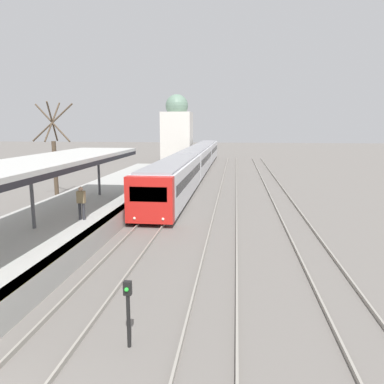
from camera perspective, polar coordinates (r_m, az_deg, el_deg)
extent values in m
cube|color=beige|center=(18.08, -23.52, 3.94)|extent=(4.00, 20.85, 0.20)
cube|color=black|center=(17.21, -17.80, 3.29)|extent=(0.08, 20.85, 0.24)
cylinder|color=#47474C|center=(18.29, -23.18, -0.79)|extent=(0.16, 0.16, 2.84)
cylinder|color=#47474C|center=(25.76, -14.01, 2.68)|extent=(0.16, 0.16, 2.84)
cylinder|color=#2D2D33|center=(19.36, -16.72, -2.83)|extent=(0.14, 0.14, 0.85)
cylinder|color=#2D2D33|center=(19.29, -16.17, -2.86)|extent=(0.14, 0.14, 0.85)
cube|color=olive|center=(19.18, -16.55, -0.73)|extent=(0.40, 0.22, 0.60)
sphere|color=tan|center=(19.11, -16.61, 0.46)|extent=(0.22, 0.22, 0.22)
cube|color=red|center=(20.84, -6.46, -1.18)|extent=(2.68, 0.70, 2.59)
cube|color=black|center=(20.46, -6.69, -0.36)|extent=(2.09, 0.04, 0.83)
sphere|color=#EFEACC|center=(20.93, -8.77, -3.97)|extent=(0.16, 0.16, 0.16)
sphere|color=#EFEACC|center=(20.57, -4.43, -4.14)|extent=(0.16, 0.16, 0.16)
cube|color=silver|center=(28.65, -2.82, 1.96)|extent=(2.68, 15.45, 2.59)
cube|color=gray|center=(28.49, -2.84, 4.66)|extent=(2.36, 15.15, 0.12)
cube|color=black|center=(28.61, -2.82, 2.53)|extent=(2.70, 14.22, 0.67)
cylinder|color=black|center=(24.26, -7.40, -2.52)|extent=(0.12, 0.70, 0.70)
cylinder|color=black|center=(23.82, -2.07, -2.68)|extent=(0.12, 0.70, 0.70)
cylinder|color=black|center=(33.92, -3.30, 1.16)|extent=(0.12, 0.70, 0.70)
cylinder|color=black|center=(33.60, 0.53, 1.09)|extent=(0.12, 0.70, 0.70)
cube|color=silver|center=(44.22, 0.56, 4.86)|extent=(2.68, 15.45, 2.59)
cube|color=gray|center=(44.11, 0.56, 6.61)|extent=(2.36, 15.15, 0.12)
cube|color=black|center=(44.19, 0.56, 5.22)|extent=(2.70, 14.22, 0.67)
cylinder|color=black|center=(39.54, -1.86, 2.45)|extent=(0.12, 0.70, 0.70)
cylinder|color=black|center=(39.27, 1.43, 2.40)|extent=(0.12, 0.70, 0.70)
cylinder|color=black|center=(49.43, -0.14, 4.00)|extent=(0.12, 0.70, 0.70)
cylinder|color=black|center=(49.21, 2.51, 3.96)|extent=(0.12, 0.70, 0.70)
cube|color=silver|center=(59.90, 2.18, 6.23)|extent=(2.68, 15.45, 2.59)
cube|color=gray|center=(59.83, 2.19, 7.53)|extent=(2.36, 15.15, 0.12)
cube|color=black|center=(59.89, 2.18, 6.51)|extent=(2.70, 14.22, 0.67)
cylinder|color=black|center=(55.12, 0.58, 4.64)|extent=(0.12, 0.70, 0.70)
cylinder|color=black|center=(54.93, 2.95, 4.60)|extent=(0.12, 0.70, 0.70)
cylinder|color=black|center=(65.08, 1.52, 5.48)|extent=(0.12, 0.70, 0.70)
cylinder|color=black|center=(64.92, 3.53, 5.45)|extent=(0.12, 0.70, 0.70)
cylinder|color=black|center=(10.20, -9.64, -18.82)|extent=(0.10, 0.10, 1.43)
cube|color=black|center=(9.80, -9.80, -14.23)|extent=(0.20, 0.14, 0.36)
sphere|color=green|center=(9.72, -9.95, -14.44)|extent=(0.11, 0.11, 0.11)
cube|color=silver|center=(57.11, -2.29, 8.27)|extent=(4.37, 4.37, 7.57)
sphere|color=slate|center=(57.16, -2.32, 13.00)|extent=(3.36, 3.36, 3.36)
cylinder|color=#4C3D2D|center=(30.33, -20.09, 3.08)|extent=(0.32, 0.32, 4.46)
cylinder|color=#4C3D2D|center=(30.14, -20.52, 9.97)|extent=(0.48, 2.08, 2.91)
cylinder|color=#4C3D2D|center=(30.14, -20.51, 9.88)|extent=(3.34, 0.12, 2.83)
cylinder|color=#4C3D2D|center=(30.14, -20.52, 9.97)|extent=(0.48, 2.08, 2.91)
cylinder|color=#4C3D2D|center=(30.14, -20.51, 9.88)|extent=(3.18, 1.25, 2.83)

